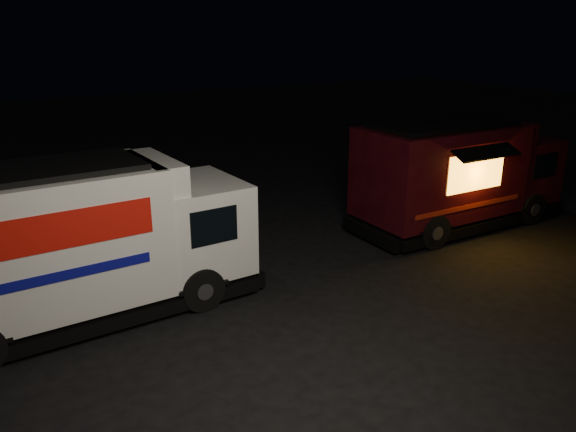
% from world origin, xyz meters
% --- Properties ---
extents(ground, '(80.00, 80.00, 0.00)m').
position_xyz_m(ground, '(0.00, 0.00, 0.00)').
color(ground, black).
rests_on(ground, ground).
extents(white_truck, '(6.95, 2.77, 3.09)m').
position_xyz_m(white_truck, '(-4.30, 1.64, 1.55)').
color(white_truck, silver).
rests_on(white_truck, ground).
extents(red_truck, '(6.50, 2.45, 3.01)m').
position_xyz_m(red_truck, '(5.99, 1.98, 1.51)').
color(red_truck, '#3E0B0F').
rests_on(red_truck, ground).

